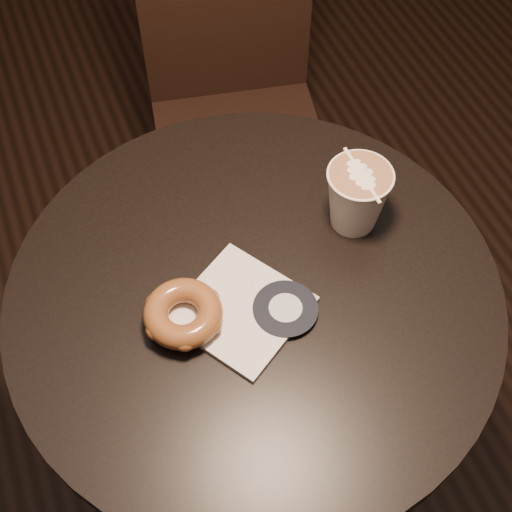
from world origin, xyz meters
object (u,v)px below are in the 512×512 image
at_px(cafe_table, 254,354).
at_px(doughnut, 183,313).
at_px(chair, 233,83).
at_px(pastry_bag, 241,309).
at_px(latte_cup, 357,198).

bearing_deg(cafe_table, doughnut, -172.90).
bearing_deg(cafe_table, chair, 71.97).
bearing_deg(pastry_bag, latte_cup, -10.66).
xyz_separation_m(chair, latte_cup, (-0.03, -0.59, 0.28)).
distance_m(chair, latte_cup, 0.65).
xyz_separation_m(chair, pastry_bag, (-0.24, -0.67, 0.23)).
bearing_deg(pastry_bag, chair, 38.31).
bearing_deg(pastry_bag, cafe_table, 7.94).
relative_size(chair, latte_cup, 8.84).
bearing_deg(chair, pastry_bag, -98.19).
relative_size(doughnut, latte_cup, 1.01).
xyz_separation_m(doughnut, latte_cup, (0.29, 0.07, 0.03)).
height_order(cafe_table, chair, chair).
bearing_deg(cafe_table, latte_cup, 17.66).
bearing_deg(doughnut, latte_cup, 13.85).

